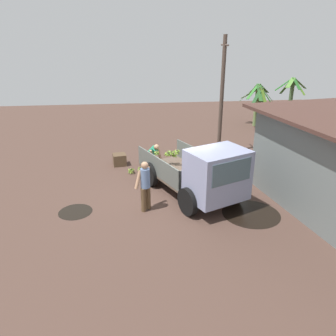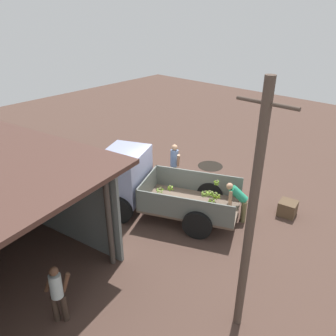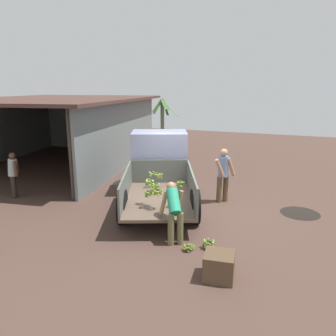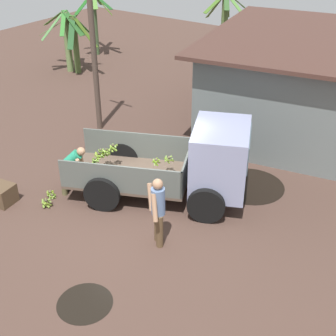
# 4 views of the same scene
# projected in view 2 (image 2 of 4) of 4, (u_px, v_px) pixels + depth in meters

# --- Properties ---
(ground) EXTENTS (36.00, 36.00, 0.00)m
(ground) POSITION_uv_depth(u_px,v_px,m) (180.00, 207.00, 11.84)
(ground) COLOR #4B352C
(mud_patch_0) EXTENTS (1.13, 1.13, 0.01)m
(mud_patch_0) POSITION_uv_depth(u_px,v_px,m) (210.00, 166.00, 14.85)
(mud_patch_0) COLOR black
(mud_patch_0) RESTS_ON ground
(mud_patch_1) EXTENTS (1.92, 1.92, 0.01)m
(mud_patch_1) POSITION_uv_depth(u_px,v_px,m) (95.00, 214.00, 11.43)
(mud_patch_1) COLOR black
(mud_patch_1) RESTS_ON ground
(cargo_truck) EXTENTS (5.02, 3.58, 2.13)m
(cargo_truck) POSITION_uv_depth(u_px,v_px,m) (139.00, 181.00, 11.30)
(cargo_truck) COLOR brown
(cargo_truck) RESTS_ON ground
(utility_pole) EXTENTS (1.09, 0.18, 5.58)m
(utility_pole) POSITION_uv_depth(u_px,v_px,m) (251.00, 219.00, 6.29)
(utility_pole) COLOR #4D3E34
(utility_pole) RESTS_ON ground
(person_foreground_visitor) EXTENTS (0.64, 0.61, 1.74)m
(person_foreground_visitor) POSITION_uv_depth(u_px,v_px,m) (175.00, 163.00, 12.91)
(person_foreground_visitor) COLOR brown
(person_foreground_visitor) RESTS_ON ground
(person_worker_loading) EXTENTS (0.77, 0.75, 1.38)m
(person_worker_loading) POSITION_uv_depth(u_px,v_px,m) (238.00, 199.00, 10.80)
(person_worker_loading) COLOR brown
(person_worker_loading) RESTS_ON ground
(person_bystander_near_shed) EXTENTS (0.58, 0.54, 1.52)m
(person_bystander_near_shed) POSITION_uv_depth(u_px,v_px,m) (57.00, 292.00, 7.26)
(person_bystander_near_shed) COLOR #33271F
(person_bystander_near_shed) RESTS_ON ground
(banana_bunch_on_ground_0) EXTENTS (0.31, 0.30, 0.24)m
(banana_bunch_on_ground_0) POSITION_uv_depth(u_px,v_px,m) (252.00, 206.00, 11.65)
(banana_bunch_on_ground_0) COLOR brown
(banana_bunch_on_ground_0) RESTS_ON ground
(banana_bunch_on_ground_1) EXTENTS (0.23, 0.23, 0.18)m
(banana_bunch_on_ground_1) POSITION_uv_depth(u_px,v_px,m) (254.00, 215.00, 11.22)
(banana_bunch_on_ground_1) COLOR brown
(banana_bunch_on_ground_1) RESTS_ON ground
(banana_bunch_on_ground_2) EXTENTS (0.20, 0.20, 0.13)m
(banana_bunch_on_ground_2) POSITION_uv_depth(u_px,v_px,m) (251.00, 214.00, 11.32)
(banana_bunch_on_ground_2) COLOR brown
(banana_bunch_on_ground_2) RESTS_ON ground
(wooden_crate_0) EXTENTS (0.65, 0.65, 0.52)m
(wooden_crate_0) POSITION_uv_depth(u_px,v_px,m) (288.00, 208.00, 11.29)
(wooden_crate_0) COLOR brown
(wooden_crate_0) RESTS_ON ground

